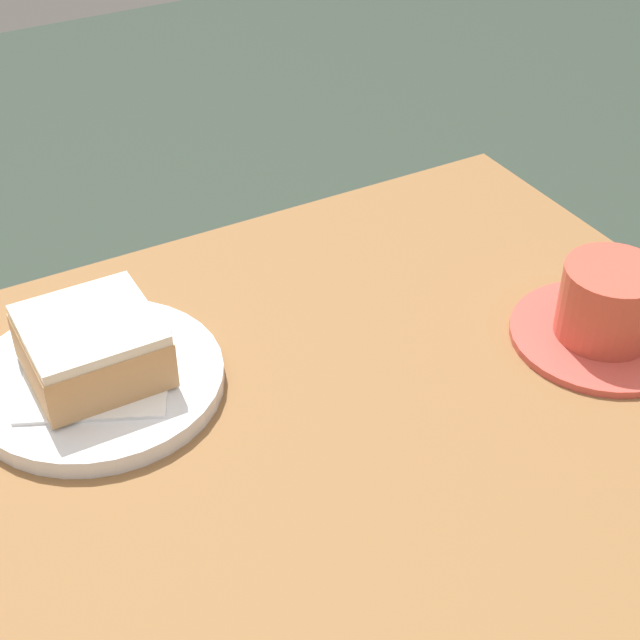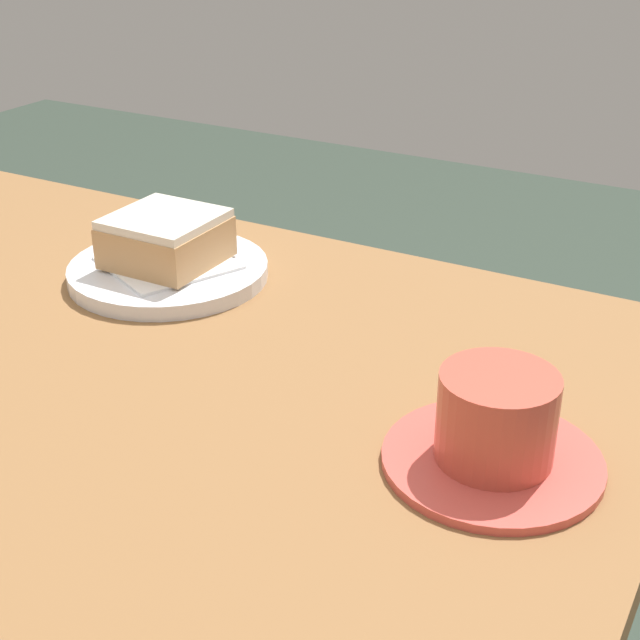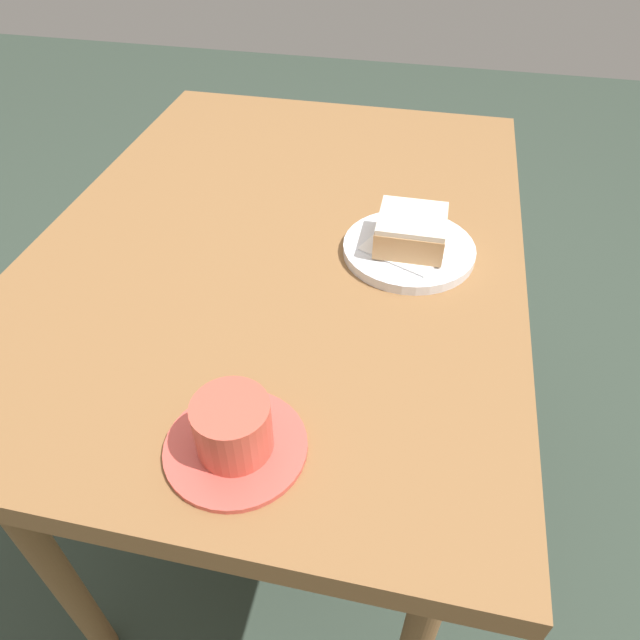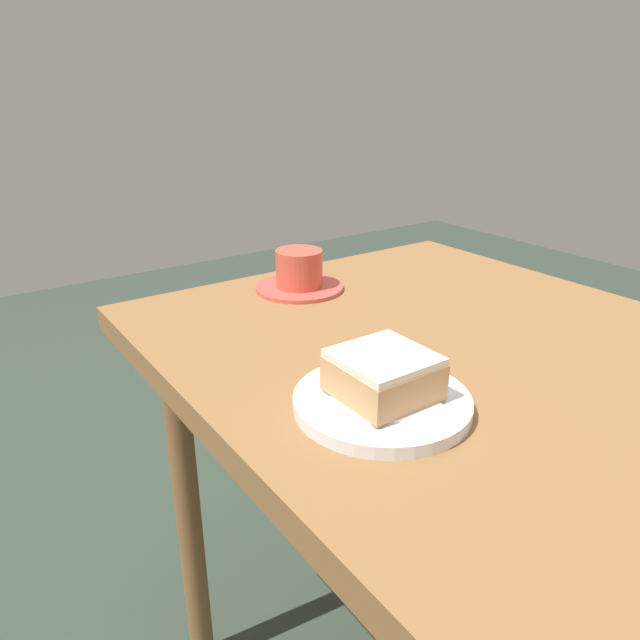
% 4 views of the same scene
% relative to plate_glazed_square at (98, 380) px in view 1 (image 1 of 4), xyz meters
% --- Properties ---
extents(plate_glazed_square, '(0.19, 0.19, 0.01)m').
position_rel_plate_glazed_square_xyz_m(plate_glazed_square, '(0.00, 0.00, 0.00)').
color(plate_glazed_square, white).
rests_on(plate_glazed_square, table).
extents(napkin_glazed_square, '(0.15, 0.15, 0.00)m').
position_rel_plate_glazed_square_xyz_m(napkin_glazed_square, '(0.00, 0.00, 0.01)').
color(napkin_glazed_square, white).
rests_on(napkin_glazed_square, plate_glazed_square).
extents(donut_glazed_square, '(0.10, 0.10, 0.05)m').
position_rel_plate_glazed_square_xyz_m(donut_glazed_square, '(-0.00, 0.00, 0.03)').
color(donut_glazed_square, tan).
rests_on(donut_glazed_square, napkin_glazed_square).
extents(coffee_cup, '(0.15, 0.15, 0.07)m').
position_rel_plate_glazed_square_xyz_m(coffee_cup, '(0.38, -0.14, 0.02)').
color(coffee_cup, '#D14E43').
rests_on(coffee_cup, table).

